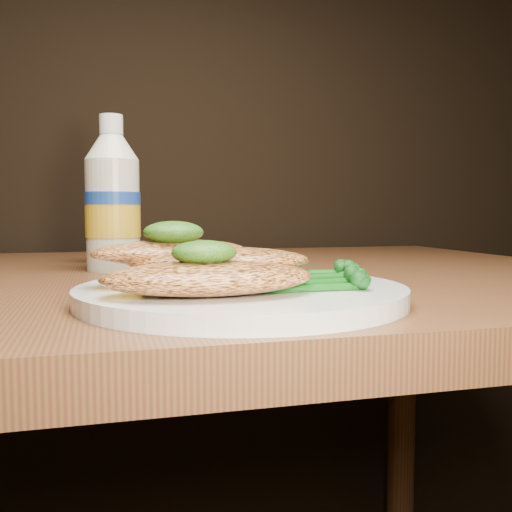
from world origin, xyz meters
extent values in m
cylinder|color=white|center=(0.05, 0.80, 0.76)|extent=(0.28, 0.28, 0.01)
ellipsoid|color=#E38D48|center=(0.01, 0.75, 0.78)|extent=(0.16, 0.09, 0.03)
ellipsoid|color=#E38D48|center=(0.03, 0.80, 0.79)|extent=(0.16, 0.10, 0.02)
ellipsoid|color=#E38D48|center=(-0.01, 0.82, 0.79)|extent=(0.15, 0.10, 0.02)
ellipsoid|color=#113608|center=(0.01, 0.75, 0.80)|extent=(0.05, 0.05, 0.02)
ellipsoid|color=#113608|center=(-0.01, 0.82, 0.81)|extent=(0.06, 0.06, 0.02)
camera|label=1|loc=(-0.07, 0.33, 0.83)|focal=40.31mm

